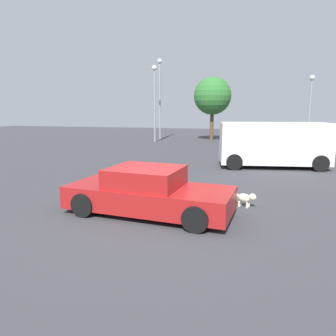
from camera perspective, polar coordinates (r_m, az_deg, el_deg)
The scene contains 8 objects.
ground_plane at distance 8.69m, azimuth -1.53°, elevation -7.97°, with size 80.00×80.00×0.00m, color #38383D.
sedan_foreground at distance 8.36m, azimuth -3.67°, elevation -4.54°, with size 4.61×2.26×1.27m.
dog at distance 9.23m, azimuth 14.23°, elevation -5.40°, with size 0.61×0.39×0.44m.
van_white at distance 15.99m, azimuth 18.91°, elevation 4.35°, with size 5.34×2.84×2.19m.
light_post_near at distance 30.24m, azimuth 24.91°, elevation 11.94°, with size 0.44×0.44×5.77m.
light_post_mid at distance 30.08m, azimuth -1.52°, elevation 14.82°, with size 0.44×0.44×7.51m.
light_post_far at distance 27.43m, azimuth -2.52°, elevation 14.10°, with size 0.44×0.44×6.57m.
tree_back_left at distance 29.10m, azimuth 8.24°, elevation 13.04°, with size 3.40×3.40×5.78m.
Camera 1 is at (2.32, -7.90, 2.77)m, focal length 32.91 mm.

